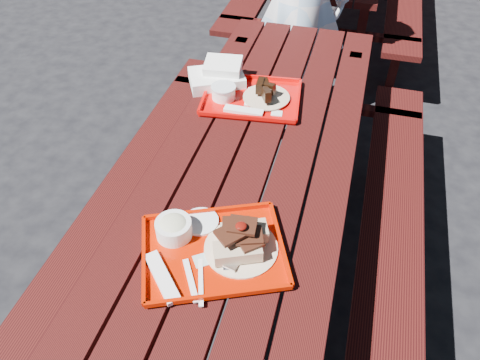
# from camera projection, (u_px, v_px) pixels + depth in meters

# --- Properties ---
(ground) EXTENTS (60.00, 60.00, 0.00)m
(ground) POSITION_uv_depth(u_px,v_px,m) (248.00, 281.00, 2.27)
(ground) COLOR black
(ground) RESTS_ON ground
(picnic_table_near) EXTENTS (1.41, 2.40, 0.75)m
(picnic_table_near) POSITION_uv_depth(u_px,v_px,m) (250.00, 202.00, 1.88)
(picnic_table_near) COLOR #3A0E0B
(picnic_table_near) RESTS_ON ground
(near_tray) EXTENTS (0.53, 0.48, 0.14)m
(near_tray) POSITION_uv_depth(u_px,v_px,m) (212.00, 242.00, 1.45)
(near_tray) COLOR #B21600
(near_tray) RESTS_ON picnic_table_near
(far_tray) EXTENTS (0.46, 0.38, 0.07)m
(far_tray) POSITION_uv_depth(u_px,v_px,m) (250.00, 96.00, 2.05)
(far_tray) COLOR #CA0705
(far_tray) RESTS_ON picnic_table_near
(white_cloth) EXTENTS (0.30, 0.27, 0.10)m
(white_cloth) POSITION_uv_depth(u_px,v_px,m) (218.00, 75.00, 2.14)
(white_cloth) COLOR white
(white_cloth) RESTS_ON picnic_table_near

